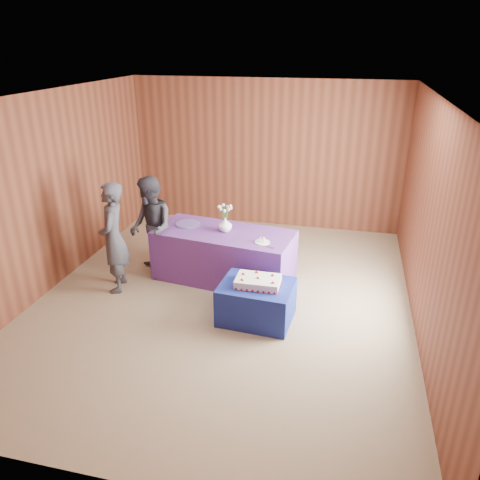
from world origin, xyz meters
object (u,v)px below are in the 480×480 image
(sheet_cake, at_px, (258,281))
(cake_table, at_px, (256,302))
(guest_right, at_px, (151,228))
(vase, at_px, (225,225))
(guest_left, at_px, (113,238))
(serving_table, at_px, (224,255))

(sheet_cake, bearing_deg, cake_table, 155.75)
(sheet_cake, xyz_separation_m, guest_right, (-1.78, 0.87, 0.21))
(sheet_cake, distance_m, vase, 1.28)
(guest_left, bearing_deg, guest_right, 130.03)
(serving_table, height_order, sheet_cake, serving_table)
(cake_table, xyz_separation_m, serving_table, (-0.69, 1.00, 0.12))
(cake_table, xyz_separation_m, vase, (-0.68, 1.02, 0.60))
(cake_table, distance_m, guest_right, 2.03)
(vase, distance_m, guest_left, 1.58)
(cake_table, bearing_deg, guest_left, 175.14)
(serving_table, distance_m, guest_right, 1.15)
(sheet_cake, xyz_separation_m, guest_left, (-2.11, 0.34, 0.24))
(sheet_cake, bearing_deg, guest_right, 153.48)
(serving_table, xyz_separation_m, vase, (0.01, 0.02, 0.48))
(cake_table, height_order, sheet_cake, sheet_cake)
(cake_table, height_order, vase, vase)
(sheet_cake, height_order, vase, vase)
(vase, bearing_deg, serving_table, -119.96)
(cake_table, height_order, guest_left, guest_left)
(serving_table, xyz_separation_m, guest_left, (-1.40, -0.66, 0.41))
(guest_right, bearing_deg, vase, 60.32)
(sheet_cake, bearing_deg, serving_table, 124.70)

